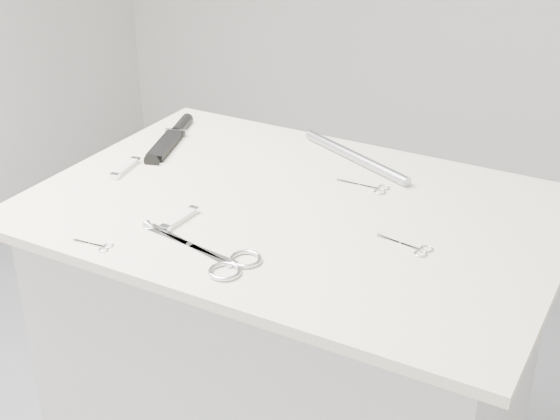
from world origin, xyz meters
The scene contains 10 objects.
plinth centered at (0.00, 0.00, 0.45)m, with size 0.90×0.60×0.90m, color #B6B6B4.
display_board centered at (0.00, 0.00, 0.91)m, with size 1.00×0.70×0.02m, color beige.
large_shears centered at (-0.02, -0.24, 0.92)m, with size 0.25×0.11×0.01m.
embroidery_scissors_a centered at (0.25, -0.05, 0.92)m, with size 0.10×0.04×0.00m.
embroidery_scissors_b centered at (0.10, 0.14, 0.92)m, with size 0.11×0.05×0.00m.
tiny_scissors centered at (-0.23, -0.30, 0.92)m, with size 0.08×0.03×0.00m.
sheathed_knife centered at (-0.40, 0.16, 0.93)m, with size 0.11×0.25×0.03m.
pocket_knife_a centered at (-0.15, -0.16, 0.93)m, with size 0.02×0.10×0.01m.
pocket_knife_b centered at (-0.39, -0.03, 0.93)m, with size 0.04×0.10×0.01m.
metal_rail centered at (0.02, 0.25, 0.93)m, with size 0.02×0.02×0.32m, color #95989E.
Camera 1 is at (0.62, -1.18, 1.59)m, focal length 50.00 mm.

